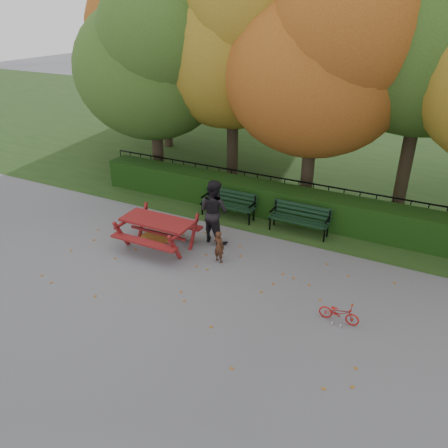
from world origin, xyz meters
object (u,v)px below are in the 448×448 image
at_px(tree_c, 327,57).
at_px(adult, 214,211).
at_px(bicycle, 339,313).
at_px(bench_right, 300,217).
at_px(picnic_table, 157,226).
at_px(tree_b, 240,32).
at_px(tree_a, 155,59).
at_px(bench_left, 229,202).
at_px(tree_f, 165,19).
at_px(child, 219,247).

height_order(tree_c, adult, tree_c).
distance_m(tree_c, bicycle, 7.85).
bearing_deg(bicycle, bench_right, 29.94).
height_order(picnic_table, bicycle, picnic_table).
relative_size(tree_b, adult, 4.60).
relative_size(adult, bicycle, 2.16).
height_order(tree_b, tree_c, tree_b).
xyz_separation_m(tree_a, bench_left, (3.89, -1.88, -4.00)).
relative_size(tree_b, bench_right, 4.88).
relative_size(tree_a, tree_c, 0.94).
height_order(tree_c, bench_right, tree_c).
distance_m(tree_b, adult, 6.64).
bearing_deg(bicycle, tree_f, 48.21).
xyz_separation_m(tree_b, picnic_table, (0.24, -5.77, -4.72)).
xyz_separation_m(tree_b, tree_c, (3.28, -0.78, -0.58)).
bearing_deg(bicycle, adult, 64.34).
distance_m(tree_b, picnic_table, 7.46).
bearing_deg(adult, tree_a, -25.29).
bearing_deg(tree_b, tree_f, 152.01).
height_order(tree_a, bench_right, tree_a).
xyz_separation_m(tree_b, bicycle, (5.66, -6.69, -5.17)).
bearing_deg(adult, tree_b, -57.85).
height_order(tree_a, tree_f, tree_f).
height_order(tree_a, child, tree_a).
bearing_deg(picnic_table, bench_right, 38.77).
bearing_deg(bench_right, picnic_table, -140.45).
distance_m(picnic_table, bicycle, 5.51).
bearing_deg(adult, tree_f, -34.76).
bearing_deg(tree_f, tree_c, -22.35).
distance_m(bench_left, child, 2.81).
distance_m(child, bicycle, 3.66).
relative_size(bench_right, bicycle, 2.04).
distance_m(tree_b, bench_right, 6.76).
height_order(bench_left, picnic_table, picnic_table).
xyz_separation_m(tree_b, bench_left, (1.14, -3.04, -4.88)).
bearing_deg(picnic_table, tree_a, 122.23).
xyz_separation_m(child, bicycle, (3.51, -1.02, -0.23)).
relative_size(tree_a, picnic_table, 3.63).
relative_size(tree_f, child, 10.01).
distance_m(tree_f, adult, 10.60).
xyz_separation_m(tree_c, tree_f, (-7.97, 3.28, 0.87)).
bearing_deg(bench_right, bicycle, -59.86).
height_order(child, adult, adult).
bearing_deg(child, bench_left, -53.99).
height_order(tree_f, adult, tree_f).
bearing_deg(adult, bench_left, -63.70).
distance_m(tree_b, bicycle, 10.18).
xyz_separation_m(tree_a, adult, (4.23, -3.54, -3.57)).
bearing_deg(child, picnic_table, 17.89).
bearing_deg(tree_a, tree_c, 3.65).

